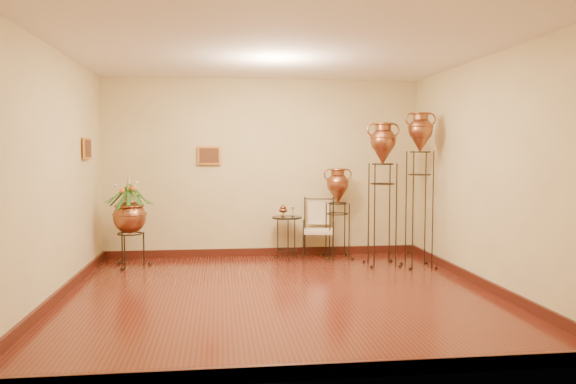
{
  "coord_description": "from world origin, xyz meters",
  "views": [
    {
      "loc": [
        -0.69,
        -6.39,
        1.64
      ],
      "look_at": [
        0.25,
        1.3,
        1.1
      ],
      "focal_mm": 35.0,
      "sensor_mm": 36.0,
      "label": 1
    }
  ],
  "objects": [
    {
      "name": "planter_urn",
      "position": [
        -1.98,
        1.84,
        0.78
      ],
      "size": [
        0.97,
        0.97,
        1.39
      ],
      "rotation": [
        0.0,
        0.0,
        -0.39
      ],
      "color": "black",
      "rests_on": "ground"
    },
    {
      "name": "room_shell",
      "position": [
        -0.01,
        0.01,
        1.73
      ],
      "size": [
        5.02,
        5.02,
        2.81
      ],
      "color": "beige",
      "rests_on": "ground"
    },
    {
      "name": "amphora_short",
      "position": [
        1.13,
        2.15,
        0.71
      ],
      "size": [
        0.56,
        0.56,
        1.43
      ],
      "rotation": [
        0.0,
        0.0,
        0.37
      ],
      "color": "black",
      "rests_on": "ground"
    },
    {
      "name": "amphora_mid",
      "position": [
        1.66,
        1.52,
        1.06
      ],
      "size": [
        0.55,
        0.55,
        2.1
      ],
      "rotation": [
        0.0,
        0.0,
        0.18
      ],
      "color": "black",
      "rests_on": "ground"
    },
    {
      "name": "armchair",
      "position": [
        0.83,
        2.15,
        0.47
      ],
      "size": [
        0.61,
        0.58,
        0.93
      ],
      "rotation": [
        0.0,
        0.0,
        -0.21
      ],
      "color": "black",
      "rests_on": "ground"
    },
    {
      "name": "side_table",
      "position": [
        0.33,
        2.15,
        0.34
      ],
      "size": [
        0.47,
        0.47,
        0.83
      ],
      "rotation": [
        0.0,
        0.0,
        -0.03
      ],
      "color": "black",
      "rests_on": "ground"
    },
    {
      "name": "amphora_tall",
      "position": [
        2.15,
        1.32,
        1.14
      ],
      "size": [
        0.48,
        0.48,
        2.24
      ],
      "rotation": [
        0.0,
        0.0,
        0.1
      ],
      "color": "black",
      "rests_on": "ground"
    },
    {
      "name": "ground",
      "position": [
        0.0,
        0.0,
        0.0
      ],
      "size": [
        5.0,
        5.0,
        0.0
      ],
      "primitive_type": "plane",
      "color": "maroon",
      "rests_on": "ground"
    }
  ]
}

